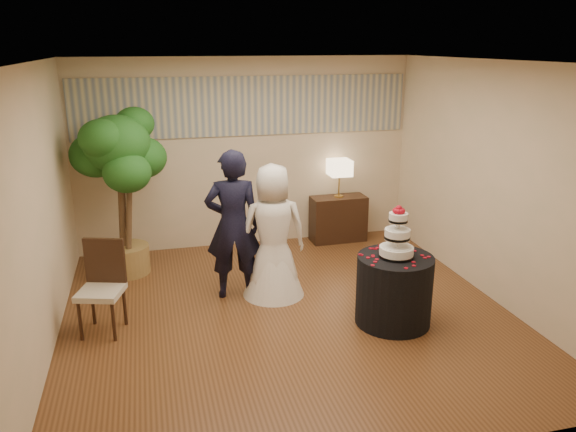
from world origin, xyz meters
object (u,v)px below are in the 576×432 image
object	(u,v)px
table_lamp	(339,178)
ficus_tree	(121,193)
groom	(233,225)
wedding_cake	(398,231)
cake_table	(394,290)
side_chair	(100,289)
bride	(273,231)
console	(338,219)

from	to	relation	value
table_lamp	ficus_tree	world-z (taller)	ficus_tree
table_lamp	ficus_tree	bearing A→B (deg)	-170.40
groom	table_lamp	xyz separation A→B (m)	(1.89, 1.60, 0.09)
wedding_cake	cake_table	bearing A→B (deg)	0.00
ficus_tree	side_chair	xyz separation A→B (m)	(-0.22, -1.63, -0.62)
wedding_cake	side_chair	bearing A→B (deg)	169.75
table_lamp	side_chair	xyz separation A→B (m)	(-3.40, -2.17, -0.50)
bride	console	bearing A→B (deg)	-127.76
bride	table_lamp	bearing A→B (deg)	-127.76
wedding_cake	console	bearing A→B (deg)	83.55
bride	ficus_tree	distance (m)	2.12
wedding_cake	side_chair	size ratio (longest dim) A/B	0.58
console	table_lamp	distance (m)	0.64
cake_table	table_lamp	distance (m)	2.81
wedding_cake	table_lamp	world-z (taller)	wedding_cake
groom	ficus_tree	world-z (taller)	ficus_tree
bride	console	world-z (taller)	bride
bride	wedding_cake	distance (m)	1.55
wedding_cake	console	world-z (taller)	wedding_cake
bride	wedding_cake	bearing A→B (deg)	139.49
wedding_cake	console	xyz separation A→B (m)	(0.31, 2.73, -0.71)
groom	table_lamp	size ratio (longest dim) A/B	3.14
groom	ficus_tree	distance (m)	1.68
console	table_lamp	world-z (taller)	table_lamp
groom	cake_table	distance (m)	2.01
bride	cake_table	distance (m)	1.59
groom	side_chair	bearing A→B (deg)	28.80
bride	cake_table	xyz separation A→B (m)	(1.12, -1.04, -0.43)
cake_table	console	distance (m)	2.74
table_lamp	ficus_tree	distance (m)	3.23
cake_table	groom	bearing A→B (deg)	144.53
table_lamp	ficus_tree	size ratio (longest dim) A/B	0.26
cake_table	table_lamp	xyz separation A→B (m)	(0.31, 2.73, 0.61)
cake_table	console	xyz separation A→B (m)	(0.31, 2.73, -0.03)
cake_table	side_chair	bearing A→B (deg)	169.75
groom	wedding_cake	world-z (taller)	groom
wedding_cake	console	distance (m)	2.83
cake_table	wedding_cake	size ratio (longest dim) A/B	1.43
console	wedding_cake	bearing A→B (deg)	-97.40
table_lamp	side_chair	size ratio (longest dim) A/B	0.58
cake_table	ficus_tree	xyz separation A→B (m)	(-2.88, 2.19, 0.73)
bride	ficus_tree	size ratio (longest dim) A/B	0.73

